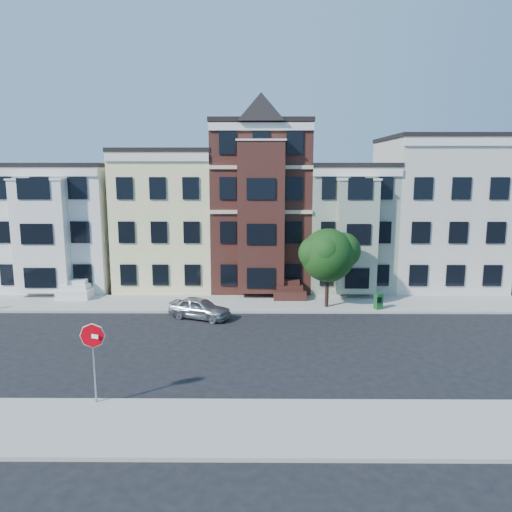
{
  "coord_description": "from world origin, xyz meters",
  "views": [
    {
      "loc": [
        -0.08,
        -23.97,
        8.89
      ],
      "look_at": [
        -0.28,
        2.82,
        4.2
      ],
      "focal_mm": 35.0,
      "sensor_mm": 36.0,
      "label": 1
    }
  ],
  "objects_px": {
    "street_tree": "(328,259)",
    "stop_sign": "(94,358)",
    "newspaper_box": "(378,301)",
    "parked_car": "(200,308)"
  },
  "relations": [
    {
      "from": "newspaper_box",
      "to": "stop_sign",
      "type": "distance_m",
      "value": 18.85
    },
    {
      "from": "street_tree",
      "to": "parked_car",
      "type": "xyz_separation_m",
      "value": [
        -7.91,
        -2.15,
        -2.62
      ]
    },
    {
      "from": "street_tree",
      "to": "newspaper_box",
      "type": "height_order",
      "value": "street_tree"
    },
    {
      "from": "parked_car",
      "to": "newspaper_box",
      "type": "xyz_separation_m",
      "value": [
        11.11,
        1.61,
        0.01
      ]
    },
    {
      "from": "stop_sign",
      "to": "parked_car",
      "type": "bearing_deg",
      "value": 98.69
    },
    {
      "from": "parked_car",
      "to": "newspaper_box",
      "type": "relative_size",
      "value": 3.78
    },
    {
      "from": "street_tree",
      "to": "stop_sign",
      "type": "relative_size",
      "value": 1.78
    },
    {
      "from": "street_tree",
      "to": "parked_car",
      "type": "height_order",
      "value": "street_tree"
    },
    {
      "from": "street_tree",
      "to": "stop_sign",
      "type": "height_order",
      "value": "street_tree"
    },
    {
      "from": "street_tree",
      "to": "stop_sign",
      "type": "distance_m",
      "value": 17.1
    }
  ]
}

